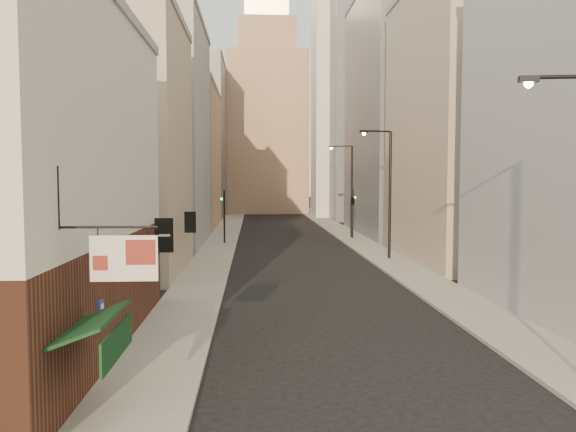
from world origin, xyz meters
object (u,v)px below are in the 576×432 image
object	(u,v)px
clock_tower	(267,115)
white_tower	(339,99)
traffic_light_left	(224,208)
streetlamp_mid	(387,187)
streetlamp_far	(349,186)
traffic_light_right	(353,200)

from	to	relation	value
clock_tower	white_tower	size ratio (longest dim) A/B	1.08
white_tower	traffic_light_left	world-z (taller)	white_tower
traffic_light_left	clock_tower	bearing A→B (deg)	-102.16
streetlamp_mid	traffic_light_left	world-z (taller)	streetlamp_mid
clock_tower	streetlamp_mid	size ratio (longest dim) A/B	4.69
clock_tower	streetlamp_mid	bearing A→B (deg)	-83.16
clock_tower	streetlamp_far	xyz separation A→B (m)	(7.18, -46.51, -12.27)
streetlamp_mid	clock_tower	bearing A→B (deg)	85.06
streetlamp_mid	traffic_light_right	size ratio (longest dim) A/B	1.92
white_tower	streetlamp_far	distance (m)	35.31
streetlamp_far	traffic_light_right	size ratio (longest dim) A/B	1.88
white_tower	streetlamp_mid	distance (m)	49.55
streetlamp_far	traffic_light_left	bearing A→B (deg)	-150.87
streetlamp_far	streetlamp_mid	bearing A→B (deg)	-79.45
streetlamp_mid	traffic_light_right	bearing A→B (deg)	78.04
traffic_light_right	traffic_light_left	bearing A→B (deg)	20.53
clock_tower	traffic_light_right	distance (m)	49.60
streetlamp_far	traffic_light_left	world-z (taller)	streetlamp_far
white_tower	traffic_light_left	bearing A→B (deg)	-113.64
clock_tower	streetlamp_mid	xyz separation A→B (m)	(7.40, -61.64, -12.16)
white_tower	streetlamp_far	size ratio (longest dim) A/B	4.42
traffic_light_left	streetlamp_far	bearing A→B (deg)	-167.01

